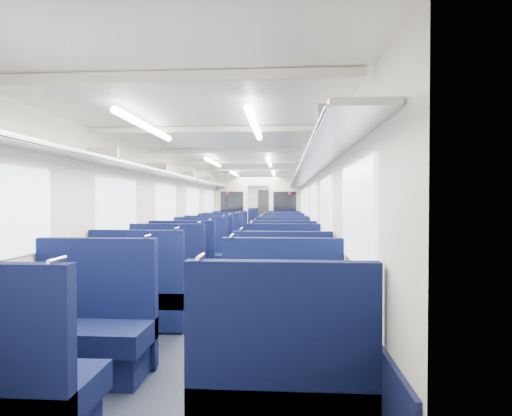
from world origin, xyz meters
The scene contains 40 objects.
floor centered at (0.00, 0.00, 0.00)m, with size 2.80×18.00×0.01m, color black.
ceiling centered at (0.00, 0.00, 2.35)m, with size 2.80×18.00×0.01m, color white.
wall_left centered at (-1.40, 0.00, 1.18)m, with size 0.02×18.00×2.35m, color beige.
dado_left centered at (-1.39, 0.00, 0.35)m, with size 0.03×17.90×0.70m, color #0F1534.
wall_right centered at (1.40, 0.00, 1.18)m, with size 0.02×18.00×2.35m, color beige.
dado_right centered at (1.39, 0.00, 0.35)m, with size 0.03×17.90×0.70m, color #0F1534.
wall_far centered at (0.00, 9.00, 1.18)m, with size 2.80×0.02×2.35m, color beige.
luggage_rack_left centered at (-1.21, 0.00, 1.97)m, with size 0.36×17.40×0.18m.
luggage_rack_right centered at (1.21, 0.00, 1.97)m, with size 0.36×17.40×0.18m.
windows centered at (0.00, -0.46, 1.42)m, with size 2.78×15.60×0.75m.
ceiling_fittings centered at (0.00, -0.26, 2.29)m, with size 2.70×16.06×0.11m.
end_door centered at (0.00, 8.94, 1.00)m, with size 0.75×0.06×2.00m, color black.
bulkhead centered at (0.00, 3.06, 1.23)m, with size 2.80×0.10×2.35m.
seat_1 centered at (0.83, -8.18, 0.37)m, with size 1.08×0.60×1.21m.
seat_2 centered at (-0.83, -7.19, 0.37)m, with size 1.08×0.60×1.21m.
seat_3 centered at (0.83, -7.06, 0.37)m, with size 1.08×0.60×1.21m.
seat_4 centered at (-0.83, -5.88, 0.37)m, with size 1.08×0.60×1.21m.
seat_5 centered at (0.83, -5.96, 0.37)m, with size 1.08×0.60×1.21m.
seat_6 centered at (-0.83, -4.93, 0.37)m, with size 1.08×0.60×1.21m.
seat_7 centered at (0.83, -4.78, 0.37)m, with size 1.08×0.60×1.21m.
seat_8 centered at (-0.83, -3.75, 0.37)m, with size 1.08×0.60×1.21m.
seat_9 centered at (0.83, -3.72, 0.37)m, with size 1.08×0.60×1.21m.
seat_10 centered at (-0.83, -2.54, 0.37)m, with size 1.08×0.60×1.21m.
seat_11 centered at (0.83, -2.41, 0.37)m, with size 1.08×0.60×1.21m.
seat_12 centered at (-0.83, -1.33, 0.37)m, with size 1.08×0.60×1.21m.
seat_13 centered at (0.83, -1.40, 0.37)m, with size 1.08×0.60×1.21m.
seat_14 centered at (-0.83, -0.24, 0.37)m, with size 1.08×0.60×1.21m.
seat_15 centered at (0.83, -0.28, 0.37)m, with size 1.08×0.60×1.21m.
seat_16 centered at (-0.83, 0.87, 0.37)m, with size 1.08×0.60×1.21m.
seat_17 centered at (0.83, 0.87, 0.37)m, with size 1.08×0.60×1.21m.
seat_18 centered at (-0.83, 2.03, 0.37)m, with size 1.08×0.60×1.21m.
seat_19 centered at (0.83, 2.18, 0.37)m, with size 1.08×0.60×1.21m.
seat_20 centered at (-0.83, 4.21, 0.37)m, with size 1.08×0.60×1.21m.
seat_21 centered at (0.83, 4.01, 0.37)m, with size 1.08×0.60×1.21m.
seat_22 centered at (-0.83, 5.24, 0.37)m, with size 1.08×0.60×1.21m.
seat_23 centered at (0.83, 5.23, 0.37)m, with size 1.08×0.60×1.21m.
seat_24 centered at (-0.83, 6.33, 0.37)m, with size 1.08×0.60×1.21m.
seat_25 centered at (0.83, 6.33, 0.37)m, with size 1.08×0.60×1.21m.
seat_26 centered at (-0.83, 7.46, 0.37)m, with size 1.08×0.60×1.21m.
seat_27 centered at (0.83, 7.67, 0.37)m, with size 1.08×0.60×1.21m.
Camera 1 is at (0.84, -10.65, 1.51)m, focal length 29.17 mm.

